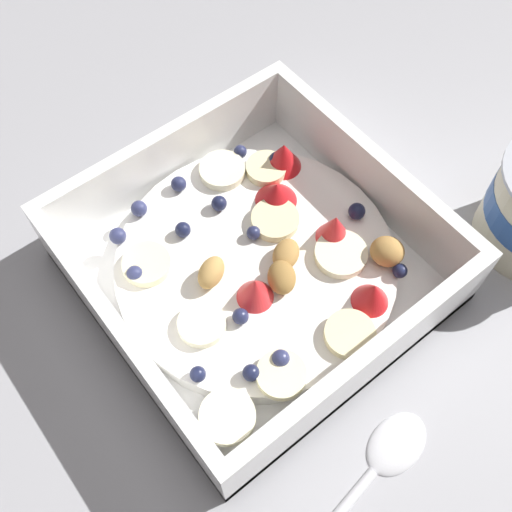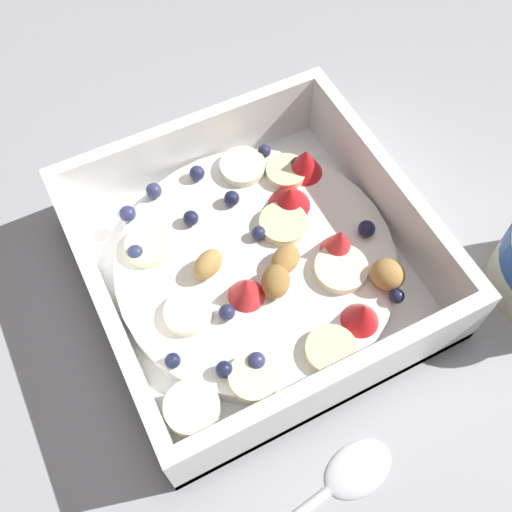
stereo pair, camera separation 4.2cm
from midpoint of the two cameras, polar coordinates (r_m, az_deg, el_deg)
ground_plane at (r=0.45m, az=-5.25°, el=-1.71°), size 2.40×2.40×0.00m
fruit_bowl at (r=0.43m, az=-2.56°, el=-0.82°), size 0.23×0.23×0.06m
spoon at (r=0.40m, az=7.78°, el=-20.02°), size 0.04×0.17×0.01m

